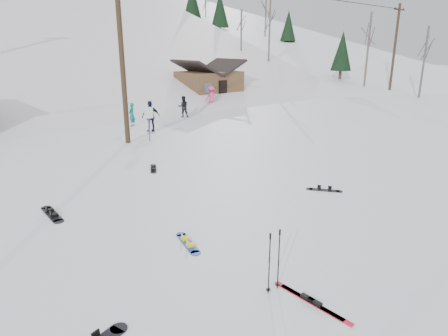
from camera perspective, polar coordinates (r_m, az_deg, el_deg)
ground at (r=10.31m, az=12.16°, el=-12.57°), size 200.00×200.00×0.00m
ridge_right at (r=73.27m, az=0.07°, el=4.64°), size 45.66×93.98×54.59m
treeline_right at (r=64.32m, az=3.28°, el=12.76°), size 20.00×60.00×10.00m
utility_pole at (r=21.48m, az=-14.44°, el=15.76°), size 2.00×0.26×9.00m
utility_pole_right at (r=46.86m, az=23.20°, el=15.51°), size 2.00×0.26×9.00m
trail_sign at (r=21.93m, az=-10.69°, el=7.05°), size 0.50×0.09×1.85m
cabin at (r=37.01m, az=-2.16°, el=11.74°), size 5.39×4.40×3.77m
hero_snowboard at (r=10.80m, az=-5.19°, el=-10.60°), size 0.54×1.36×0.10m
hero_skis at (r=8.79m, az=12.36°, el=-18.13°), size 0.19×1.92×0.10m
ski_poles at (r=8.67m, az=7.16°, el=-13.00°), size 0.38×0.10×1.39m
board_scatter_b at (r=13.55m, az=-23.36°, el=-6.03°), size 0.33×1.63×0.11m
board_scatter_d at (r=14.90m, az=14.14°, el=-3.04°), size 0.87×1.08×0.09m
board_scatter_f at (r=17.15m, az=-10.05°, el=-0.07°), size 0.75×1.17×0.09m
skier_teal at (r=26.45m, az=-13.04°, el=7.45°), size 0.65×0.60×1.48m
skier_dark at (r=29.13m, az=-5.85°, el=8.72°), size 0.91×0.82×1.52m
skier_pink at (r=32.97m, az=-1.87°, el=10.06°), size 1.21×0.74×1.82m
skier_navy at (r=24.40m, az=-10.42°, el=7.26°), size 1.16×0.67×1.86m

